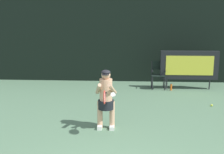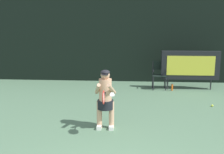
% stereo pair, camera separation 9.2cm
% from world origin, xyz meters
% --- Properties ---
extents(backdrop_screen, '(18.00, 0.12, 3.66)m').
position_xyz_m(backdrop_screen, '(0.00, 8.50, 1.81)').
color(backdrop_screen, black).
rests_on(backdrop_screen, ground).
extents(scoreboard, '(2.20, 0.21, 1.50)m').
position_xyz_m(scoreboard, '(2.69, 7.16, 0.95)').
color(scoreboard, black).
rests_on(scoreboard, ground).
extents(umpire_chair, '(0.52, 0.44, 1.08)m').
position_xyz_m(umpire_chair, '(1.52, 7.18, 0.62)').
color(umpire_chair, black).
rests_on(umpire_chair, ground).
extents(water_bottle, '(0.07, 0.07, 0.27)m').
position_xyz_m(water_bottle, '(2.00, 6.92, 0.12)').
color(water_bottle, orange).
rests_on(water_bottle, ground).
extents(tennis_player, '(0.53, 0.60, 1.47)m').
position_xyz_m(tennis_player, '(-0.19, 2.99, 0.80)').
color(tennis_player, white).
rests_on(tennis_player, ground).
extents(tennis_racket, '(0.03, 0.60, 0.31)m').
position_xyz_m(tennis_racket, '(-0.18, 2.46, 0.95)').
color(tennis_racket, black).
extents(tennis_ball_loose, '(0.07, 0.07, 0.07)m').
position_xyz_m(tennis_ball_loose, '(2.96, 4.95, 0.03)').
color(tennis_ball_loose, '#CCDB3D').
rests_on(tennis_ball_loose, ground).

